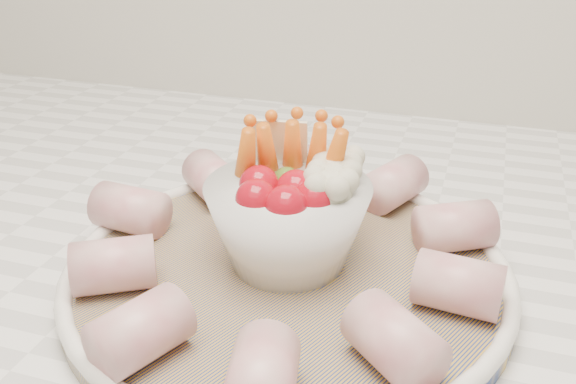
% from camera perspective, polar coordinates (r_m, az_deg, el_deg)
% --- Properties ---
extents(serving_platter, '(0.43, 0.43, 0.02)m').
position_cam_1_polar(serving_platter, '(0.47, -0.03, -7.15)').
color(serving_platter, navy).
rests_on(serving_platter, kitchen_counter).
extents(veggie_bowl, '(0.12, 0.12, 0.10)m').
position_cam_1_polar(veggie_bowl, '(0.46, 0.29, -1.77)').
color(veggie_bowl, white).
rests_on(veggie_bowl, serving_platter).
extents(cured_meat_rolls, '(0.32, 0.32, 0.04)m').
position_cam_1_polar(cured_meat_rolls, '(0.46, -0.11, -4.75)').
color(cured_meat_rolls, '#C25865').
rests_on(cured_meat_rolls, serving_platter).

